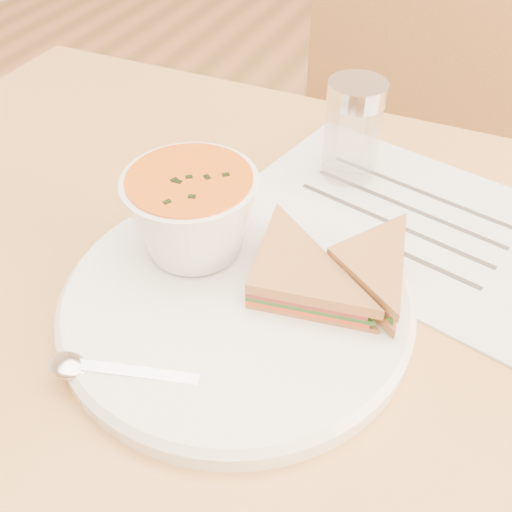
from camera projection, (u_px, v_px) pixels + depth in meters
The scene contains 9 objects.
dining_table at pixel (244, 453), 0.81m from camera, with size 1.00×0.70×0.75m, color olive, non-canonical shape.
chair_far at pixel (399, 232), 1.02m from camera, with size 0.42×0.42×0.94m, color brown, non-canonical shape.
plate at pixel (237, 301), 0.51m from camera, with size 0.31×0.31×0.02m, color white, non-canonical shape.
soup_bowl at pixel (193, 217), 0.52m from camera, with size 0.12×0.12×0.08m, color white, non-canonical shape.
sandwich_half_a at pixel (245, 299), 0.48m from camera, with size 0.11×0.11×0.03m, color #B16C3E, non-canonical shape.
sandwich_half_b at pixel (326, 260), 0.50m from camera, with size 0.09×0.09×0.03m, color #B16C3E, non-canonical shape.
spoon at pixel (129, 372), 0.44m from camera, with size 0.17×0.03×0.01m, color silver, non-canonical shape.
paper_menu at pixel (399, 216), 0.61m from camera, with size 0.33×0.24×0.00m, color white, non-canonical shape.
condiment_shaker at pixel (352, 131), 0.63m from camera, with size 0.06×0.06×0.12m, color silver, non-canonical shape.
Camera 1 is at (0.18, -0.36, 1.13)m, focal length 40.00 mm.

